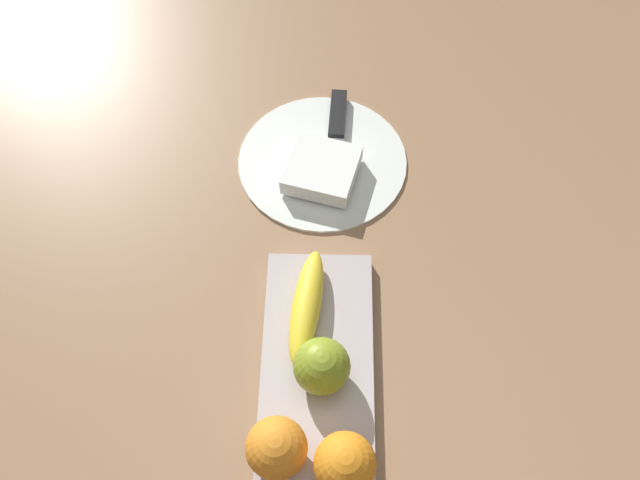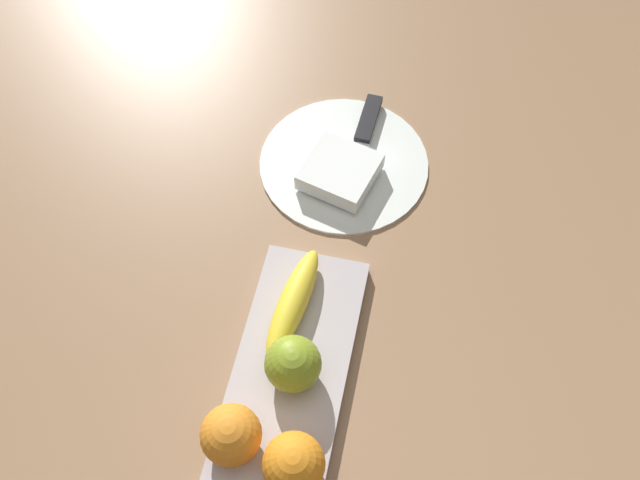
% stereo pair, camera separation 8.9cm
% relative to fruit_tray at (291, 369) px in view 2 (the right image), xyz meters
% --- Properties ---
extents(ground_plane, '(2.40, 2.40, 0.00)m').
position_rel_fruit_tray_xyz_m(ground_plane, '(0.04, 0.02, -0.01)').
color(ground_plane, '#96704F').
extents(fruit_tray, '(0.32, 0.14, 0.02)m').
position_rel_fruit_tray_xyz_m(fruit_tray, '(0.00, 0.00, 0.00)').
color(fruit_tray, '#BBB1B6').
rests_on(fruit_tray, ground_plane).
extents(apple, '(0.07, 0.07, 0.07)m').
position_rel_fruit_tray_xyz_m(apple, '(0.01, 0.01, 0.04)').
color(apple, olive).
rests_on(apple, fruit_tray).
extents(banana, '(0.16, 0.06, 0.04)m').
position_rel_fruit_tray_xyz_m(banana, '(-0.08, -0.01, 0.03)').
color(banana, yellow).
rests_on(banana, fruit_tray).
extents(orange_near_apple, '(0.07, 0.07, 0.07)m').
position_rel_fruit_tray_xyz_m(orange_near_apple, '(0.10, -0.04, 0.04)').
color(orange_near_apple, orange).
rests_on(orange_near_apple, fruit_tray).
extents(orange_near_banana, '(0.07, 0.07, 0.07)m').
position_rel_fruit_tray_xyz_m(orange_near_banana, '(0.12, 0.03, 0.04)').
color(orange_near_banana, orange).
rests_on(orange_near_banana, fruit_tray).
extents(dinner_plate, '(0.25, 0.25, 0.01)m').
position_rel_fruit_tray_xyz_m(dinner_plate, '(-0.33, 0.00, -0.01)').
color(dinner_plate, white).
rests_on(dinner_plate, ground_plane).
extents(folded_napkin, '(0.12, 0.12, 0.03)m').
position_rel_fruit_tray_xyz_m(folded_napkin, '(-0.30, -0.00, 0.01)').
color(folded_napkin, white).
rests_on(folded_napkin, dinner_plate).
extents(knife, '(0.18, 0.03, 0.01)m').
position_rel_fruit_tray_xyz_m(knife, '(-0.40, 0.02, 0.00)').
color(knife, silver).
rests_on(knife, dinner_plate).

